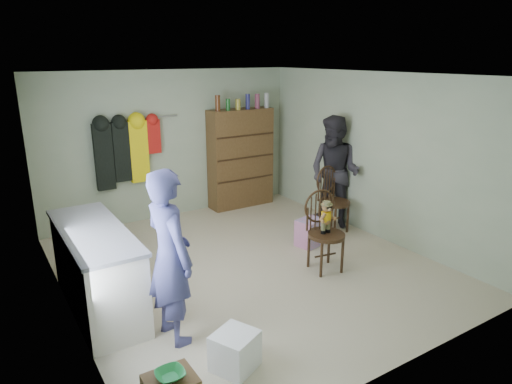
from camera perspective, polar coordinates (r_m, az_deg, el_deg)
ground_plane at (r=6.22m, az=-0.97°, el=-9.22°), size 5.00×5.00×0.00m
room_walls at (r=6.16m, az=-3.64°, el=5.99°), size 5.00×5.00×5.00m
counter at (r=5.37m, az=-19.26°, el=-9.09°), size 0.64×1.86×0.94m
bowl at (r=3.56m, az=-10.69°, el=-21.54°), size 0.21×0.21×0.05m
plastic_tub at (r=4.35m, az=-2.64°, el=-19.22°), size 0.48×0.47×0.35m
chair_front at (r=5.99m, az=8.55°, el=-4.09°), size 0.54×0.54×1.06m
chair_far at (r=7.31m, az=9.43°, el=-0.63°), size 0.53×0.53×1.06m
striped_bag at (r=6.84m, az=6.75°, el=-5.02°), size 0.44×0.38×0.40m
person_left at (r=4.48m, az=-10.72°, el=-7.97°), size 0.49×0.68×1.75m
person_right at (r=7.47m, az=9.80°, el=2.45°), size 0.93×1.05×1.82m
dresser at (r=8.41m, az=-1.93°, el=4.31°), size 1.20×0.39×2.07m
coat_rack at (r=7.60m, az=-15.95°, el=4.92°), size 1.42×0.12×1.09m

